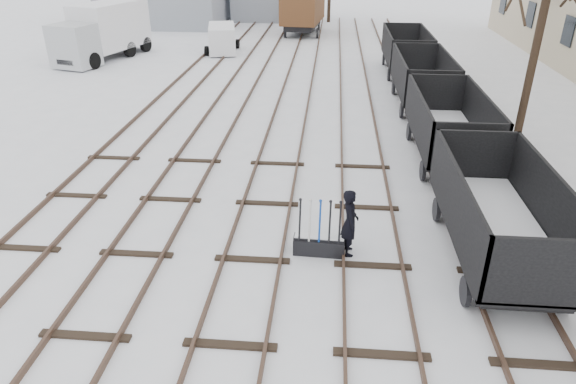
% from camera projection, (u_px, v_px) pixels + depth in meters
% --- Properties ---
extents(ground, '(120.00, 120.00, 0.00)m').
position_uv_depth(ground, '(252.00, 261.00, 12.91)').
color(ground, white).
rests_on(ground, ground).
extents(tracks, '(13.90, 52.00, 0.16)m').
position_uv_depth(tracks, '(294.00, 99.00, 25.02)').
color(tracks, black).
rests_on(tracks, ground).
extents(shed_left, '(10.00, 8.00, 4.10)m').
position_uv_depth(shed_left, '(166.00, 0.00, 44.94)').
color(shed_left, gray).
rests_on(shed_left, ground).
extents(ground_frame, '(1.32, 0.48, 1.49)m').
position_uv_depth(ground_frame, '(319.00, 244.00, 13.08)').
color(ground_frame, black).
rests_on(ground_frame, ground).
extents(worker, '(0.49, 0.69, 1.79)m').
position_uv_depth(worker, '(350.00, 222.00, 12.83)').
color(worker, black).
rests_on(worker, ground).
extents(freight_wagon_a, '(2.33, 5.82, 2.38)m').
position_uv_depth(freight_wagon_a, '(497.00, 228.00, 12.58)').
color(freight_wagon_a, black).
rests_on(freight_wagon_a, ground).
extents(freight_wagon_b, '(2.33, 5.82, 2.38)m').
position_uv_depth(freight_wagon_b, '(447.00, 135.00, 18.26)').
color(freight_wagon_b, black).
rests_on(freight_wagon_b, ground).
extents(freight_wagon_c, '(2.33, 5.82, 2.38)m').
position_uv_depth(freight_wagon_c, '(421.00, 87.00, 23.94)').
color(freight_wagon_c, black).
rests_on(freight_wagon_c, ground).
extents(freight_wagon_d, '(2.33, 5.82, 2.38)m').
position_uv_depth(freight_wagon_d, '(405.00, 57.00, 29.63)').
color(freight_wagon_d, black).
rests_on(freight_wagon_d, ground).
extents(box_van_wagon, '(3.58, 5.94, 4.32)m').
position_uv_depth(box_van_wagon, '(303.00, 1.00, 40.28)').
color(box_van_wagon, black).
rests_on(box_van_wagon, ground).
extents(lorry, '(3.77, 7.79, 3.39)m').
position_uv_depth(lorry, '(103.00, 31.00, 32.47)').
color(lorry, black).
rests_on(lorry, ground).
extents(panel_van, '(2.50, 4.26, 1.76)m').
position_uv_depth(panel_van, '(222.00, 38.00, 34.79)').
color(panel_van, silver).
rests_on(panel_van, ground).
extents(crane, '(1.79, 4.89, 8.31)m').
position_uv_depth(crane, '(109.00, 1.00, 42.75)').
color(crane, '#2E2E33').
rests_on(crane, ground).
extents(tree_near, '(0.30, 0.30, 6.86)m').
position_uv_depth(tree_near, '(535.00, 53.00, 18.66)').
color(tree_near, black).
rests_on(tree_near, ground).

